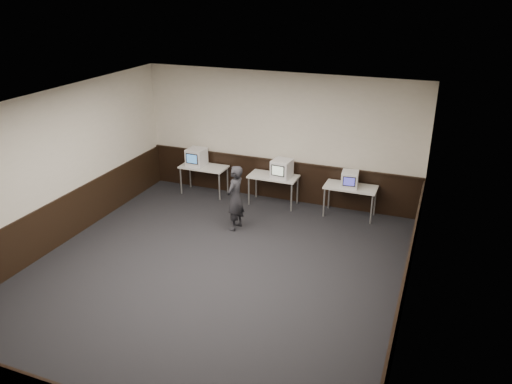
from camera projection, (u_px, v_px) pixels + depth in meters
floor at (209, 277)px, 9.36m from camera, size 8.00×8.00×0.00m
ceiling at (202, 109)px, 8.13m from camera, size 8.00×8.00×0.00m
back_wall at (279, 138)px, 12.18m from camera, size 7.00×0.00×7.00m
front_wall at (38, 338)px, 5.31m from camera, size 7.00×0.00×7.00m
left_wall at (48, 173)px, 9.91m from camera, size 0.00×8.00×8.00m
right_wall at (413, 232)px, 7.58m from camera, size 0.00×8.00×8.00m
wainscot_back at (278, 180)px, 12.59m from camera, size 6.98×0.04×1.00m
wainscot_left at (57, 223)px, 10.33m from camera, size 0.04×7.98×1.00m
wainscot_right at (403, 293)px, 8.01m from camera, size 0.04×7.98×1.00m
wainscot_rail at (278, 161)px, 12.37m from camera, size 6.98×0.06×0.04m
desk_left at (204, 169)px, 12.83m from camera, size 1.20×0.60×0.75m
desk_center at (273, 178)px, 12.20m from camera, size 1.20×0.60×0.75m
desk_right at (351, 189)px, 11.56m from camera, size 1.20×0.60×0.75m
emac_left at (196, 157)px, 12.80m from camera, size 0.46×0.49×0.44m
emac_center at (282, 169)px, 11.99m from camera, size 0.48×0.51×0.44m
emac_right at (350, 179)px, 11.43m from camera, size 0.42×0.44×0.37m
person at (235, 198)px, 10.93m from camera, size 0.41×0.57×1.49m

